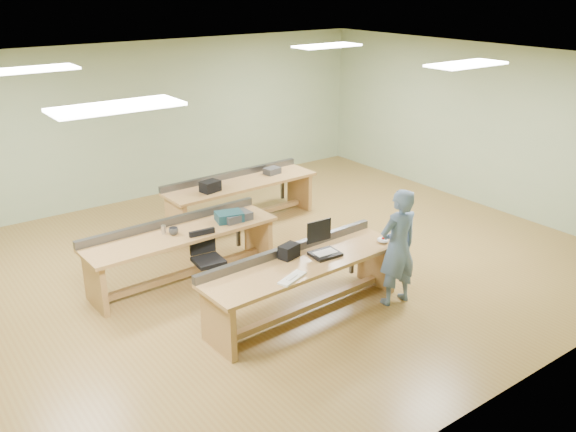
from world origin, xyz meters
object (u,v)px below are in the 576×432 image
object	(u,v)px
person	(398,247)
parts_bin_teal	(229,217)
workbench_front	(303,275)
workbench_mid	(181,244)
drinks_can	(164,230)
mug	(174,231)
camera_bag	(289,251)
parts_bin_grey	(236,216)
laptop_base	(325,254)
task_chair	(208,268)
workbench_back	(241,192)

from	to	relation	value
person	parts_bin_teal	xyz separation A→B (m)	(-1.23, 2.21, 0.02)
workbench_front	person	bearing A→B (deg)	-24.97
workbench_mid	drinks_can	bearing A→B (deg)	164.98
workbench_front	parts_bin_teal	bearing A→B (deg)	89.15
workbench_front	mug	bearing A→B (deg)	116.03
camera_bag	mug	distance (m)	1.77
parts_bin_teal	parts_bin_grey	distance (m)	0.11
parts_bin_grey	drinks_can	world-z (taller)	drinks_can
laptop_base	camera_bag	bearing A→B (deg)	155.10
camera_bag	mug	bearing A→B (deg)	104.11
camera_bag	parts_bin_teal	size ratio (longest dim) A/B	0.68
task_chair	parts_bin_teal	size ratio (longest dim) A/B	2.16
person	workbench_mid	bearing A→B (deg)	-44.15
workbench_mid	camera_bag	distance (m)	1.78
workbench_back	task_chair	xyz separation A→B (m)	(-1.70, -1.85, -0.25)
task_chair	parts_bin_grey	distance (m)	0.92
laptop_base	parts_bin_grey	xyz separation A→B (m)	(-0.28, 1.72, 0.04)
parts_bin_teal	camera_bag	bearing A→B (deg)	-91.37
parts_bin_teal	task_chair	bearing A→B (deg)	-147.72
person	mug	xyz separation A→B (m)	(-2.12, 2.22, 0.00)
workbench_front	drinks_can	bearing A→B (deg)	116.84
workbench_mid	camera_bag	xyz separation A→B (m)	(0.72, -1.60, 0.28)
workbench_back	laptop_base	world-z (taller)	workbench_back
drinks_can	mug	bearing A→B (deg)	-49.99
workbench_back	parts_bin_teal	bearing A→B (deg)	-128.79
workbench_back	parts_bin_grey	size ratio (longest dim) A/B	6.63
mug	task_chair	bearing A→B (deg)	-52.23
parts_bin_grey	laptop_base	bearing A→B (deg)	-80.84
workbench_front	drinks_can	world-z (taller)	drinks_can
person	parts_bin_grey	world-z (taller)	person
workbench_front	parts_bin_teal	distance (m)	1.74
workbench_mid	workbench_back	world-z (taller)	same
laptop_base	parts_bin_grey	size ratio (longest dim) A/B	0.86
workbench_front	person	distance (m)	1.30
task_chair	drinks_can	distance (m)	0.81
task_chair	workbench_mid	bearing A→B (deg)	115.72
laptop_base	workbench_front	bearing A→B (deg)	177.65
workbench_front	mug	xyz separation A→B (m)	(-0.94, 1.73, 0.25)
parts_bin_teal	parts_bin_grey	world-z (taller)	parts_bin_teal
parts_bin_teal	person	bearing A→B (deg)	-60.96
laptop_base	camera_bag	xyz separation A→B (m)	(-0.41, 0.22, 0.07)
laptop_base	parts_bin_teal	world-z (taller)	parts_bin_teal
person	task_chair	world-z (taller)	person
laptop_base	workbench_back	bearing A→B (deg)	80.76
workbench_mid	workbench_back	size ratio (longest dim) A/B	1.00
workbench_back	parts_bin_grey	distance (m)	1.83
person	drinks_can	world-z (taller)	person
workbench_front	workbench_mid	xyz separation A→B (m)	(-0.81, 1.79, -0.00)
laptop_base	parts_bin_grey	bearing A→B (deg)	102.74
workbench_mid	workbench_back	xyz separation A→B (m)	(1.87, 1.40, -0.00)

